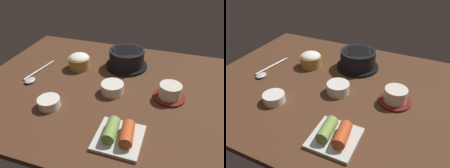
% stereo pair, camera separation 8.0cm
% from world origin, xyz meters
% --- Properties ---
extents(dining_table, '(1.00, 0.76, 0.02)m').
position_xyz_m(dining_table, '(0.00, 0.00, 0.01)').
color(dining_table, '#4C2D1C').
rests_on(dining_table, ground).
extents(stone_pot, '(0.18, 0.18, 0.08)m').
position_xyz_m(stone_pot, '(0.02, 0.17, 0.06)').
color(stone_pot, black).
rests_on(stone_pot, dining_table).
extents(rice_bowl, '(0.09, 0.09, 0.06)m').
position_xyz_m(rice_bowl, '(-0.17, 0.10, 0.05)').
color(rice_bowl, '#B78C38').
rests_on(rice_bowl, dining_table).
extents(tea_cup_with_saucer, '(0.11, 0.11, 0.05)m').
position_xyz_m(tea_cup_with_saucer, '(0.22, 0.00, 0.05)').
color(tea_cup_with_saucer, maroon).
rests_on(tea_cup_with_saucer, dining_table).
extents(banchan_cup_center, '(0.08, 0.08, 0.04)m').
position_xyz_m(banchan_cup_center, '(0.02, -0.03, 0.04)').
color(banchan_cup_center, white).
rests_on(banchan_cup_center, dining_table).
extents(kimchi_plate, '(0.13, 0.13, 0.05)m').
position_xyz_m(kimchi_plate, '(0.11, -0.23, 0.04)').
color(kimchi_plate, silver).
rests_on(kimchi_plate, dining_table).
extents(side_bowl_near, '(0.07, 0.07, 0.03)m').
position_xyz_m(side_bowl_near, '(-0.15, -0.17, 0.04)').
color(side_bowl_near, white).
rests_on(side_bowl_near, dining_table).
extents(spoon, '(0.05, 0.20, 0.01)m').
position_xyz_m(spoon, '(-0.30, -0.03, 0.03)').
color(spoon, '#B7B7BC').
rests_on(spoon, dining_table).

